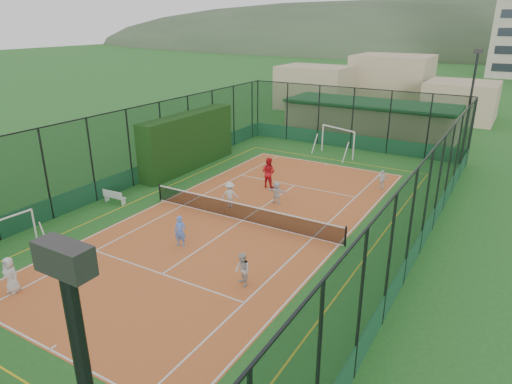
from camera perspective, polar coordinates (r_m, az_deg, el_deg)
ground at (r=24.58m, az=-1.72°, el=-3.59°), size 300.00×300.00×0.00m
court_slab at (r=24.58m, az=-1.72°, el=-3.58°), size 11.17×23.97×0.01m
tennis_net at (r=24.37m, az=-1.73°, el=-2.46°), size 11.67×0.12×1.06m
perimeter_fence at (r=23.66m, az=-1.78°, el=1.93°), size 18.12×34.12×5.00m
floodlight_ne at (r=36.16m, az=25.05°, el=9.30°), size 0.60×0.26×8.25m
clubhouse at (r=43.47m, az=14.08°, el=8.83°), size 15.20×7.20×3.15m
distant_hills at (r=169.62m, az=27.47°, el=15.18°), size 200.00×60.00×24.00m
hedge_left at (r=33.14m, az=-8.44°, el=6.30°), size 1.35×9.02×3.94m
white_bench at (r=28.00m, az=-17.24°, el=-0.52°), size 1.49×0.48×0.83m
futsal_goal_near at (r=23.72m, az=-28.66°, el=-4.92°), size 2.79×0.98×1.77m
futsal_goal_far at (r=36.64m, az=10.15°, el=6.17°), size 3.51×2.14×2.18m
child_near_left at (r=20.54m, az=-28.35°, el=-9.13°), size 0.80×0.58×1.52m
child_near_mid at (r=21.91m, az=-9.45°, el=-4.86°), size 0.65×0.54×1.52m
child_near_right at (r=18.56m, az=-1.71°, el=-9.71°), size 0.89×0.87×1.45m
child_far_left at (r=26.01m, az=-3.28°, el=-0.35°), size 1.14×0.95×1.53m
child_far_right at (r=29.90m, az=15.50°, el=1.47°), size 0.78×0.47×1.25m
child_far_back at (r=26.64m, az=2.60°, el=-0.05°), size 1.25×0.46×1.32m
coach at (r=29.11m, az=1.56°, el=2.46°), size 0.97×0.77×1.96m
tennis_balls at (r=25.94m, az=-0.33°, el=-2.13°), size 5.39×1.55×0.07m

